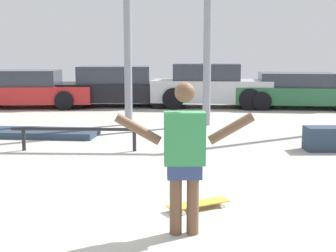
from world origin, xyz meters
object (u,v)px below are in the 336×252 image
object	(u,v)px
skateboard	(198,204)
skateboarder	(184,152)
parked_car_black	(118,87)
parked_car_silver	(210,86)
manual_pad	(25,133)
parked_car_red	(26,89)
grind_rail	(79,133)
parked_car_green	(300,91)

from	to	relation	value
skateboard	skateboarder	bearing A→B (deg)	-132.15
parked_car_black	parked_car_silver	distance (m)	3.21
manual_pad	parked_car_red	distance (m)	5.83
grind_rail	parked_car_black	distance (m)	7.61
skateboarder	skateboard	distance (m)	1.13
skateboarder	grind_rail	world-z (taller)	skateboarder
skateboard	parked_car_black	distance (m)	11.19
skateboard	parked_car_green	bearing A→B (deg)	40.64
parked_car_silver	skateboarder	bearing A→B (deg)	-91.38
skateboarder	parked_car_green	size ratio (longest dim) A/B	0.34
skateboard	parked_car_red	world-z (taller)	parked_car_red
parked_car_red	parked_car_silver	xyz separation A→B (m)	(6.28, 0.31, 0.10)
manual_pad	parked_car_green	distance (m)	9.42
parked_car_red	parked_car_green	size ratio (longest dim) A/B	0.99
skateboarder	grind_rail	bearing A→B (deg)	112.77
parked_car_black	parked_car_green	distance (m)	6.24
parked_car_silver	parked_car_green	world-z (taller)	parked_car_silver
skateboarder	manual_pad	xyz separation A→B (m)	(-3.59, 5.65, -0.79)
manual_pad	parked_car_black	bearing A→B (deg)	77.96
grind_rail	parked_car_black	xyz separation A→B (m)	(-0.30, 7.60, 0.32)
skateboarder	parked_car_red	xyz separation A→B (m)	(-5.38, 11.17, -0.25)
parked_car_green	parked_car_red	bearing A→B (deg)	-174.03
grind_rail	skateboarder	bearing A→B (deg)	-63.79
skateboard	parked_car_silver	bearing A→B (deg)	56.38
manual_pad	parked_car_green	xyz separation A→B (m)	(7.52, 5.66, 0.51)
manual_pad	parked_car_silver	world-z (taller)	parked_car_silver
grind_rail	parked_car_silver	xyz separation A→B (m)	(2.90, 7.41, 0.36)
grind_rail	parked_car_silver	size ratio (longest dim) A/B	0.63
parked_car_red	grind_rail	bearing A→B (deg)	-69.36
grind_rail	parked_car_green	distance (m)	9.37
parked_car_red	parked_car_green	world-z (taller)	parked_car_red
grind_rail	skateboard	bearing A→B (deg)	-56.56
grind_rail	parked_car_red	world-z (taller)	parked_car_red
skateboarder	manual_pad	size ratio (longest dim) A/B	0.48
parked_car_silver	parked_car_red	bearing A→B (deg)	-174.10
parked_car_silver	parked_car_green	size ratio (longest dim) A/B	0.90
grind_rail	parked_car_silver	bearing A→B (deg)	68.63
parked_car_black	grind_rail	bearing A→B (deg)	-91.55
skateboarder	parked_car_silver	distance (m)	11.52
skateboarder	parked_car_green	bearing A→B (deg)	67.43
parked_car_black	parked_car_green	world-z (taller)	parked_car_black
skateboarder	grind_rail	distance (m)	4.57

